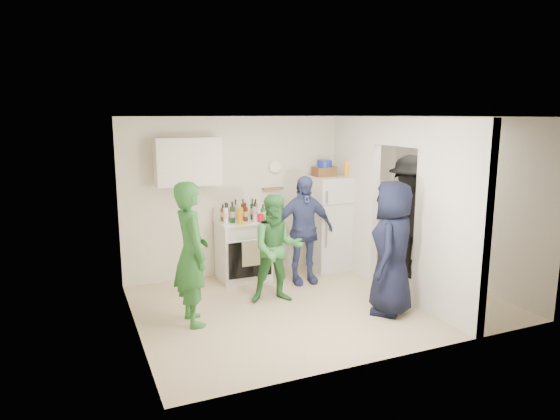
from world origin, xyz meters
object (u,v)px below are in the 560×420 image
(wicker_basket, at_px, (324,172))
(yellow_cup_stack_top, at_px, (346,169))
(person_green_center, at_px, (277,249))
(blue_bowl, at_px, (325,164))
(person_denim, at_px, (303,230))
(fridge, at_px, (330,223))
(person_navy, at_px, (392,248))
(person_nook, at_px, (410,216))
(person_green_left, at_px, (191,254))
(stove, at_px, (243,250))

(wicker_basket, bearing_deg, yellow_cup_stack_top, -25.11)
(wicker_basket, xyz_separation_m, person_green_center, (-1.30, -1.10, -0.87))
(blue_bowl, bearing_deg, person_green_center, -139.63)
(person_green_center, xyz_separation_m, person_denim, (0.66, 0.57, 0.08))
(fridge, bearing_deg, blue_bowl, 153.43)
(blue_bowl, distance_m, yellow_cup_stack_top, 0.36)
(person_navy, relative_size, person_nook, 0.90)
(fridge, distance_m, person_green_left, 2.94)
(yellow_cup_stack_top, height_order, person_nook, person_nook)
(fridge, relative_size, person_denim, 0.94)
(person_denim, height_order, person_navy, person_navy)
(person_nook, bearing_deg, wicker_basket, -135.73)
(person_green_left, xyz_separation_m, person_green_center, (1.23, 0.27, -0.14))
(person_green_center, bearing_deg, blue_bowl, 53.66)
(stove, bearing_deg, person_denim, -33.73)
(fridge, distance_m, blue_bowl, 0.98)
(stove, bearing_deg, fridge, -1.14)
(person_denim, bearing_deg, blue_bowl, 44.91)
(yellow_cup_stack_top, distance_m, person_nook, 1.26)
(fridge, xyz_separation_m, wicker_basket, (-0.10, 0.05, 0.85))
(person_nook, bearing_deg, stove, -115.01)
(fridge, height_order, wicker_basket, wicker_basket)
(stove, height_order, yellow_cup_stack_top, yellow_cup_stack_top)
(person_green_left, distance_m, person_denim, 2.06)
(wicker_basket, height_order, person_green_center, wicker_basket)
(fridge, xyz_separation_m, person_denim, (-0.74, -0.49, 0.05))
(blue_bowl, bearing_deg, stove, -179.19)
(wicker_basket, distance_m, blue_bowl, 0.13)
(person_green_left, bearing_deg, fridge, -65.98)
(wicker_basket, bearing_deg, stove, -179.19)
(wicker_basket, bearing_deg, person_navy, -92.87)
(wicker_basket, height_order, person_navy, person_navy)
(wicker_basket, relative_size, person_green_center, 0.24)
(wicker_basket, relative_size, person_nook, 0.18)
(person_green_center, bearing_deg, person_navy, -24.94)
(wicker_basket, height_order, person_denim, wicker_basket)
(blue_bowl, distance_m, person_denim, 1.25)
(yellow_cup_stack_top, bearing_deg, person_navy, -102.58)
(stove, relative_size, person_denim, 0.57)
(blue_bowl, xyz_separation_m, person_nook, (1.06, -0.89, -0.79))
(person_green_center, xyz_separation_m, person_navy, (1.19, -0.94, 0.12))
(yellow_cup_stack_top, bearing_deg, fridge, 155.56)
(yellow_cup_stack_top, xyz_separation_m, person_nook, (0.74, -0.74, -0.71))
(blue_bowl, bearing_deg, person_denim, -139.94)
(person_navy, bearing_deg, person_denim, -115.41)
(person_green_left, relative_size, person_nook, 0.92)
(person_denim, bearing_deg, stove, 151.11)
(wicker_basket, height_order, person_nook, person_nook)
(person_green_left, bearing_deg, person_denim, -68.87)
(person_green_left, xyz_separation_m, person_nook, (3.58, 0.48, 0.08))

